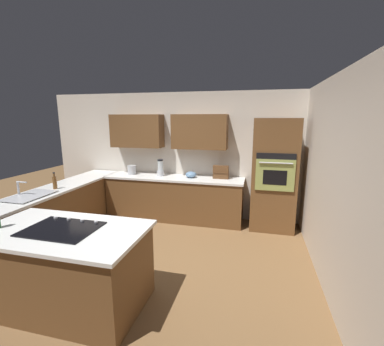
{
  "coord_description": "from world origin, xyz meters",
  "views": [
    {
      "loc": [
        -1.54,
        3.34,
        2.08
      ],
      "look_at": [
        -0.38,
        -1.32,
        1.09
      ],
      "focal_mm": 24.92,
      "sensor_mm": 36.0,
      "label": 1
    }
  ],
  "objects": [
    {
      "name": "wall_back",
      "position": [
        0.07,
        -2.05,
        1.43
      ],
      "size": [
        6.0,
        0.44,
        2.6
      ],
      "color": "silver",
      "rests_on": "ground"
    },
    {
      "name": "wall_oven",
      "position": [
        -1.85,
        -1.72,
        1.04
      ],
      "size": [
        0.8,
        0.66,
        2.08
      ],
      "color": "brown",
      "rests_on": "ground"
    },
    {
      "name": "spice_rack",
      "position": [
        -0.85,
        -1.8,
        1.03
      ],
      "size": [
        0.31,
        0.11,
        0.26
      ],
      "color": "brown",
      "rests_on": "countertop_back"
    },
    {
      "name": "countertop_side",
      "position": [
        1.82,
        -0.55,
        0.88
      ],
      "size": [
        0.64,
        2.94,
        0.04
      ],
      "primitive_type": "cube",
      "color": "silver",
      "rests_on": "lower_cabinets_side"
    },
    {
      "name": "lower_cabinets_back",
      "position": [
        0.1,
        -1.72,
        0.43
      ],
      "size": [
        2.8,
        0.6,
        0.86
      ],
      "primitive_type": "cube",
      "color": "brown",
      "rests_on": "ground"
    },
    {
      "name": "dish_soap_bottle",
      "position": [
        1.77,
        -0.35,
        1.01
      ],
      "size": [
        0.07,
        0.07,
        0.29
      ],
      "color": "brown",
      "rests_on": "countertop_side"
    },
    {
      "name": "countertop_back",
      "position": [
        0.1,
        -1.72,
        0.88
      ],
      "size": [
        2.84,
        0.64,
        0.04
      ],
      "primitive_type": "cube",
      "color": "silver",
      "rests_on": "lower_cabinets_back"
    },
    {
      "name": "island_top",
      "position": [
        0.48,
        1.07,
        0.88
      ],
      "size": [
        1.8,
        1.01,
        0.04
      ],
      "primitive_type": "cube",
      "color": "silver",
      "rests_on": "island_base"
    },
    {
      "name": "cooktop",
      "position": [
        0.48,
        1.06,
        0.91
      ],
      "size": [
        0.76,
        0.56,
        0.03
      ],
      "color": "black",
      "rests_on": "island_top"
    },
    {
      "name": "sink_unit",
      "position": [
        1.83,
        0.13,
        0.92
      ],
      "size": [
        0.46,
        0.7,
        0.23
      ],
      "color": "#515456",
      "rests_on": "countertop_side"
    },
    {
      "name": "mixing_bowl",
      "position": [
        -0.25,
        -1.76,
        0.96
      ],
      "size": [
        0.22,
        0.22,
        0.12
      ],
      "primitive_type": "ellipsoid",
      "color": "#668CB2",
      "rests_on": "countertop_back"
    },
    {
      "name": "kettle",
      "position": [
        1.05,
        -1.76,
        0.99
      ],
      "size": [
        0.18,
        0.18,
        0.19
      ],
      "primitive_type": "cylinder",
      "color": "#B7BABF",
      "rests_on": "countertop_back"
    },
    {
      "name": "blender",
      "position": [
        0.4,
        -1.76,
        1.05
      ],
      "size": [
        0.15,
        0.15,
        0.34
      ],
      "color": "silver",
      "rests_on": "countertop_back"
    },
    {
      "name": "lower_cabinets_side",
      "position": [
        1.82,
        -0.55,
        0.43
      ],
      "size": [
        0.6,
        2.9,
        0.86
      ],
      "primitive_type": "cube",
      "color": "brown",
      "rests_on": "ground"
    },
    {
      "name": "wall_left",
      "position": [
        -2.45,
        -0.3,
        1.3
      ],
      "size": [
        0.1,
        4.0,
        2.6
      ],
      "primitive_type": "cube",
      "color": "silver",
      "rests_on": "ground"
    },
    {
      "name": "ground_plane",
      "position": [
        0.0,
        0.0,
        0.0
      ],
      "size": [
        14.0,
        14.0,
        0.0
      ],
      "primitive_type": "plane",
      "color": "brown"
    },
    {
      "name": "island_base",
      "position": [
        0.48,
        1.07,
        0.43
      ],
      "size": [
        1.72,
        0.93,
        0.86
      ],
      "primitive_type": "cube",
      "color": "brown",
      "rests_on": "ground"
    }
  ]
}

